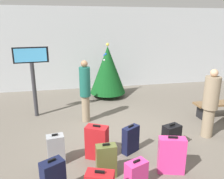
# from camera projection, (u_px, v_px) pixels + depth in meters

# --- Properties ---
(ground_plane) EXTENTS (16.00, 16.00, 0.00)m
(ground_plane) POSITION_uv_depth(u_px,v_px,m) (121.00, 136.00, 5.82)
(ground_plane) COLOR #665E54
(back_wall) EXTENTS (16.00, 0.20, 3.52)m
(back_wall) POSITION_uv_depth(u_px,v_px,m) (96.00, 49.00, 9.85)
(back_wall) COLOR #B7BCC1
(back_wall) RESTS_ON ground_plane
(holiday_tree) EXTENTS (1.40, 1.40, 2.12)m
(holiday_tree) POSITION_uv_depth(u_px,v_px,m) (108.00, 70.00, 8.68)
(holiday_tree) COLOR #4C3319
(holiday_tree) RESTS_ON ground_plane
(flight_info_kiosk) EXTENTS (1.01, 0.20, 2.16)m
(flight_info_kiosk) POSITION_uv_depth(u_px,v_px,m) (32.00, 68.00, 6.66)
(flight_info_kiosk) COLOR #333338
(flight_info_kiosk) RESTS_ON ground_plane
(waiting_bench) EXTENTS (1.48, 0.44, 0.48)m
(waiting_bench) POSITION_uv_depth(u_px,v_px,m) (218.00, 106.00, 6.89)
(waiting_bench) COLOR brown
(waiting_bench) RESTS_ON ground_plane
(traveller_0) EXTENTS (0.39, 0.39, 1.77)m
(traveller_0) POSITION_uv_depth(u_px,v_px,m) (210.00, 102.00, 5.54)
(traveller_0) COLOR gray
(traveller_0) RESTS_ON ground_plane
(traveller_1) EXTENTS (0.44, 0.44, 1.83)m
(traveller_1) POSITION_uv_depth(u_px,v_px,m) (85.00, 90.00, 6.42)
(traveller_1) COLOR gray
(traveller_1) RESTS_ON ground_plane
(suitcase_0) EXTENTS (0.55, 0.34, 0.77)m
(suitcase_0) POSITION_uv_depth(u_px,v_px,m) (171.00, 155.00, 4.29)
(suitcase_0) COLOR #E5388C
(suitcase_0) RESTS_ON ground_plane
(suitcase_2) EXTENTS (0.38, 0.21, 0.69)m
(suitcase_2) POSITION_uv_depth(u_px,v_px,m) (106.00, 161.00, 4.19)
(suitcase_2) COLOR #59602D
(suitcase_2) RESTS_ON ground_plane
(suitcase_3) EXTENTS (0.44, 0.36, 0.66)m
(suitcase_3) POSITION_uv_depth(u_px,v_px,m) (131.00, 139.00, 4.99)
(suitcase_3) COLOR #141938
(suitcase_3) RESTS_ON ground_plane
(suitcase_4) EXTENTS (0.53, 0.44, 0.77)m
(suitcase_4) POSITION_uv_depth(u_px,v_px,m) (97.00, 142.00, 4.76)
(suitcase_4) COLOR #B2191E
(suitcase_4) RESTS_ON ground_plane
(suitcase_5) EXTENTS (0.46, 0.36, 0.60)m
(suitcase_5) POSITION_uv_depth(u_px,v_px,m) (171.00, 136.00, 5.19)
(suitcase_5) COLOR black
(suitcase_5) RESTS_ON ground_plane
(suitcase_6) EXTENTS (0.43, 0.38, 0.72)m
(suitcase_6) POSITION_uv_depth(u_px,v_px,m) (53.00, 179.00, 3.67)
(suitcase_6) COLOR #141938
(suitcase_6) RESTS_ON ground_plane
(suitcase_7) EXTENTS (0.37, 0.28, 0.67)m
(suitcase_7) POSITION_uv_depth(u_px,v_px,m) (56.00, 150.00, 4.58)
(suitcase_7) COLOR #9EA0A5
(suitcase_7) RESTS_ON ground_plane
(suitcase_8) EXTENTS (0.43, 0.35, 0.55)m
(suitcase_8) POSITION_uv_depth(u_px,v_px,m) (136.00, 175.00, 3.91)
(suitcase_8) COLOR #E5388C
(suitcase_8) RESTS_ON ground_plane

